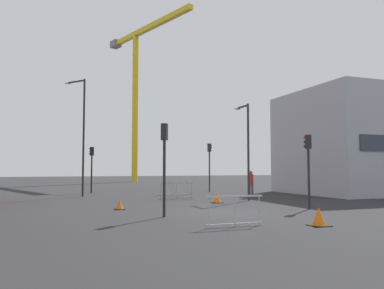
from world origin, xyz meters
name	(u,v)px	position (x,y,z in m)	size (l,w,h in m)	color
ground	(221,212)	(0.00, 0.00, 0.00)	(160.00, 160.00, 0.00)	#28282B
office_block	(367,144)	(16.78, 8.21, 4.04)	(12.40, 9.45, 8.07)	#A8AAB2
construction_crane	(138,78)	(4.11, 39.58, 15.54)	(7.95, 19.19, 22.94)	yellow
streetlamp_tall	(82,128)	(-5.52, 12.20, 4.95)	(1.41, 1.50, 8.49)	#232326
streetlamp_short	(247,143)	(4.15, 5.26, 3.65)	(0.44, 1.53, 6.11)	#2D2D30
traffic_light_island	(308,159)	(4.59, -0.39, 2.50)	(0.39, 0.33, 3.69)	#232326
traffic_light_corner	(209,159)	(5.25, 14.11, 2.77)	(0.37, 0.37, 4.14)	#2D2D30
traffic_light_median	(92,162)	(-4.46, 15.78, 2.53)	(0.38, 0.27, 3.75)	black
traffic_light_verge	(164,154)	(-2.97, -0.88, 2.63)	(0.35, 0.39, 3.90)	#232326
pedestrian_walking	(251,182)	(5.33, 6.91, 1.09)	(0.34, 0.34, 1.86)	#4C4C51
safety_barrier_front	(235,211)	(-1.38, -4.28, 0.56)	(2.14, 0.08, 1.08)	#B2B5BA
safety_barrier_left_run	(176,191)	(0.22, 7.60, 0.56)	(2.29, 0.20, 1.08)	gray
safety_barrier_rear	(173,188)	(0.95, 10.87, 0.56)	(2.32, 0.39, 1.08)	#B2B5BA
traffic_cone_on_verge	(217,198)	(1.68, 4.28, 0.29)	(0.63, 0.63, 0.63)	black
traffic_cone_by_barrier	(319,217)	(1.51, -5.07, 0.31)	(0.65, 0.65, 0.66)	black
traffic_cone_striped	(120,205)	(-4.25, 2.63, 0.23)	(0.50, 0.50, 0.50)	black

